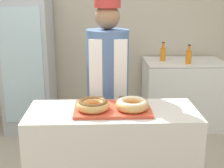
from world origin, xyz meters
TOP-DOWN VIEW (x-y plane):
  - wall_back at (0.00, 2.13)m, footprint 8.00×0.06m
  - display_counter at (0.00, 0.00)m, footprint 1.30×0.53m
  - serving_tray at (0.00, 0.00)m, footprint 0.58×0.37m
  - donut_chocolate_glaze at (-0.15, -0.04)m, footprint 0.25×0.25m
  - donut_light_glaze at (0.15, -0.04)m, footprint 0.25×0.25m
  - brownie_back_left at (-0.10, 0.13)m, footprint 0.09×0.09m
  - brownie_back_right at (0.10, 0.13)m, footprint 0.09×0.09m
  - baker_person at (-0.02, 0.56)m, footprint 0.39×0.39m
  - beverage_fridge at (-1.02, 1.74)m, footprint 0.60×0.65m
  - chest_freezer at (1.01, 1.74)m, footprint 1.03×0.65m
  - bottle_orange at (1.01, 1.58)m, footprint 0.07×0.07m
  - bottle_orange_b at (0.72, 1.76)m, footprint 0.07×0.07m

SIDE VIEW (x-z plane):
  - display_counter at x=0.00m, z-range 0.00..0.89m
  - chest_freezer at x=1.01m, z-range 0.00..0.90m
  - beverage_fridge at x=-1.02m, z-range 0.00..1.75m
  - baker_person at x=-0.02m, z-range 0.04..1.74m
  - serving_tray at x=0.00m, z-range 0.89..0.91m
  - brownie_back_left at x=-0.10m, z-range 0.91..0.94m
  - brownie_back_right at x=0.10m, z-range 0.91..0.94m
  - donut_chocolate_glaze at x=-0.15m, z-range 0.91..0.99m
  - donut_light_glaze at x=0.15m, z-range 0.91..0.99m
  - bottle_orange at x=1.01m, z-range 0.87..1.11m
  - bottle_orange_b at x=0.72m, z-range 0.87..1.11m
  - wall_back at x=0.00m, z-range 0.00..2.70m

